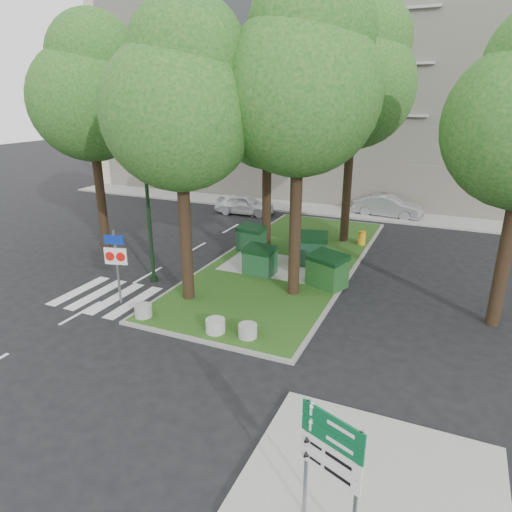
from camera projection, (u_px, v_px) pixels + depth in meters
The scene contains 25 objects.
ground at pixel (188, 338), 14.68m from camera, with size 120.00×120.00×0.00m, color black.
median_island at pixel (288, 261), 21.38m from camera, with size 6.00×16.00×0.12m, color #264714.
median_kerb at pixel (288, 261), 21.38m from camera, with size 6.30×16.30×0.10m, color gray.
sidewalk_corner at pixel (373, 481), 9.17m from camera, with size 5.00×4.00×0.12m, color #999993.
building_sidewalk at pixel (334, 211), 30.63m from camera, with size 42.00×3.00×0.12m, color #999993.
zebra_crossing at pixel (125, 300), 17.39m from camera, with size 5.00×3.00×0.01m, color silver.
apartment_building at pixel (365, 87), 34.47m from camera, with size 41.00×12.00×16.00m, color #C5BB94.
tree_median_near_left at pixel (182, 97), 14.99m from camera, with size 5.20×5.20×10.53m.
tree_median_near_right at pixel (303, 76), 15.17m from camera, with size 5.60×5.60×11.46m.
tree_median_mid at pixel (270, 105), 20.52m from camera, with size 4.80×4.80×9.99m.
tree_median_far at pixel (357, 74), 21.45m from camera, with size 5.80×5.80×11.93m.
tree_street_left at pixel (91, 89), 20.55m from camera, with size 5.40×5.40×11.00m.
dumpster_a at pixel (252, 238), 22.45m from camera, with size 1.50×1.16×1.28m.
dumpster_b at pixel (260, 260), 19.50m from camera, with size 1.41×1.04×1.24m.
dumpster_c at pixel (310, 249), 20.58m from camera, with size 1.81×1.47×1.47m.
dumpster_d at pixel (327, 270), 18.18m from camera, with size 1.79×1.55×1.39m.
bollard_left at pixel (143, 311), 15.79m from camera, with size 0.60×0.60×0.43m, color #999A95.
bollard_right at pixel (248, 331), 14.45m from camera, with size 0.60×0.60×0.43m, color #9A9B96.
bollard_mid at pixel (215, 326), 14.74m from camera, with size 0.63×0.63×0.45m, color #ABABA6.
litter_bin at pixel (362, 238), 23.40m from camera, with size 0.40×0.40×0.69m, color orange.
street_lamp at pixel (147, 196), 18.02m from camera, with size 0.46×0.46×5.79m.
traffic_sign_pole at pixel (116, 257), 16.54m from camera, with size 0.84×0.26×2.85m.
directional_sign at pixel (331, 456), 7.52m from camera, with size 1.15×0.50×2.46m.
car_white at pixel (245, 204), 29.82m from camera, with size 1.56×3.87×1.32m, color silver.
car_silver at pixel (388, 206), 29.11m from camera, with size 1.48×4.25×1.40m, color #929399.
Camera 1 is at (7.21, -10.99, 7.38)m, focal length 32.00 mm.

